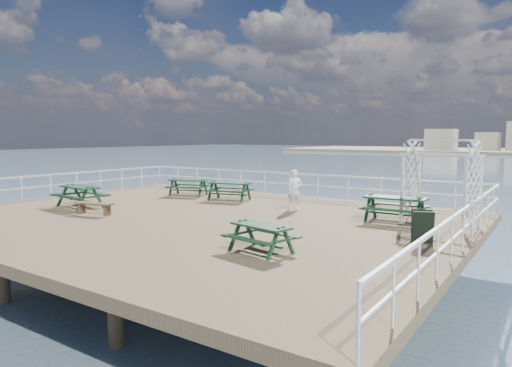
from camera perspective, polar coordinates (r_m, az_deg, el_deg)
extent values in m
cube|color=brown|center=(16.46, -7.72, -4.57)|extent=(18.00, 14.00, 0.30)
plane|color=#445F73|center=(53.35, 22.35, 0.33)|extent=(300.00, 300.00, 0.00)
cube|color=beige|center=(147.28, 22.23, 5.15)|extent=(8.00, 8.00, 6.00)
cube|color=beige|center=(145.25, 26.86, 4.74)|extent=(6.00, 8.00, 5.00)
cylinder|color=brown|center=(25.70, -11.95, -3.55)|extent=(0.36, 0.36, 2.10)
cylinder|color=brown|center=(18.32, 23.00, -7.75)|extent=(0.36, 0.36, 2.10)
cube|color=silver|center=(21.83, 4.33, 1.24)|extent=(17.70, 0.07, 0.07)
cube|color=silver|center=(21.88, 4.32, -0.06)|extent=(17.70, 0.05, 0.05)
cylinder|color=silver|center=(27.36, -11.96, 1.04)|extent=(0.05, 0.05, 1.10)
cube|color=silver|center=(23.13, -24.31, 0.99)|extent=(0.07, 13.70, 0.07)
cube|color=silver|center=(23.18, -24.26, -0.24)|extent=(0.05, 13.70, 0.05)
cube|color=silver|center=(12.31, 24.58, -2.97)|extent=(0.07, 13.70, 0.07)
cube|color=silver|center=(12.39, 24.48, -5.26)|extent=(0.05, 13.70, 0.05)
cylinder|color=silver|center=(5.99, 12.71, -16.76)|extent=(0.05, 0.05, 1.10)
cube|color=#13351A|center=(22.00, -8.48, 0.43)|extent=(1.94, 1.25, 0.06)
cube|color=#13351A|center=(22.58, -7.86, -0.16)|extent=(1.79, 0.83, 0.05)
cube|color=#13351A|center=(21.49, -9.11, -0.50)|extent=(1.79, 0.83, 0.05)
cube|color=#13351A|center=(22.35, -10.23, -0.32)|extent=(0.55, 1.40, 0.06)
cube|color=#13351A|center=(21.75, -6.65, -0.44)|extent=(0.55, 1.40, 0.06)
cube|color=#13351A|center=(22.62, -9.91, -0.37)|extent=(0.25, 0.52, 0.88)
cube|color=#13351A|center=(22.08, -10.56, -0.53)|extent=(0.25, 0.52, 0.88)
cube|color=#13351A|center=(22.03, -6.36, -0.48)|extent=(0.25, 0.52, 0.88)
cube|color=#13351A|center=(21.48, -6.94, -0.66)|extent=(0.25, 0.52, 0.88)
cube|color=#13351A|center=(22.06, -8.46, -0.84)|extent=(1.54, 0.60, 0.06)
cube|color=#13351A|center=(20.22, -3.35, 0.07)|extent=(1.99, 1.14, 0.06)
cube|color=#13351A|center=(20.82, -2.64, -0.59)|extent=(1.88, 0.68, 0.05)
cube|color=#13351A|center=(19.69, -4.09, -0.98)|extent=(1.88, 0.68, 0.05)
cube|color=#13351A|center=(20.59, -5.32, -0.74)|extent=(0.43, 1.48, 0.06)
cube|color=#13351A|center=(19.95, -1.30, -0.93)|extent=(0.43, 1.48, 0.06)
cube|color=#13351A|center=(20.87, -4.94, -0.79)|extent=(0.20, 0.54, 0.91)
cube|color=#13351A|center=(20.32, -5.70, -0.98)|extent=(0.20, 0.54, 0.91)
cube|color=#13351A|center=(20.25, -0.97, -0.98)|extent=(0.20, 0.54, 0.91)
cube|color=#13351A|center=(19.67, -1.65, -1.18)|extent=(0.20, 0.54, 0.91)
cube|color=#13351A|center=(20.28, -3.34, -1.36)|extent=(1.64, 0.46, 0.06)
cube|color=#13351A|center=(15.74, 17.03, -1.73)|extent=(2.00, 0.85, 0.07)
cube|color=#13351A|center=(16.42, 17.58, -2.56)|extent=(1.98, 0.36, 0.05)
cube|color=#13351A|center=(15.16, 16.35, -3.21)|extent=(1.98, 0.36, 0.05)
cube|color=#13351A|center=(16.02, 14.15, -2.75)|extent=(0.15, 1.59, 0.07)
cube|color=#13351A|center=(15.61, 19.90, -3.15)|extent=(0.15, 1.59, 0.07)
cube|color=#13351A|center=(16.33, 14.50, -2.78)|extent=(0.11, 0.57, 0.96)
cube|color=#13351A|center=(15.72, 13.78, -3.10)|extent=(0.11, 0.57, 0.96)
cube|color=#13351A|center=(15.93, 20.14, -3.18)|extent=(0.11, 0.57, 0.96)
cube|color=#13351A|center=(15.30, 19.64, -3.53)|extent=(0.11, 0.57, 0.96)
cube|color=#13351A|center=(15.82, 16.97, -3.65)|extent=(1.75, 0.16, 0.07)
cube|color=#13351A|center=(19.55, -21.18, -0.40)|extent=(2.06, 1.04, 0.07)
cube|color=#13351A|center=(19.89, -19.45, -1.16)|extent=(1.99, 0.55, 0.05)
cube|color=#13351A|center=(19.31, -22.89, -1.50)|extent=(1.99, 0.55, 0.05)
cube|color=#13351A|center=(20.32, -22.18, -1.18)|extent=(0.31, 1.59, 0.07)
cube|color=#13351A|center=(18.86, -20.02, -1.62)|extent=(0.31, 1.59, 0.07)
cube|color=#13351A|center=(20.47, -21.35, -1.25)|extent=(0.17, 0.57, 0.96)
cube|color=#13351A|center=(20.19, -23.02, -1.41)|extent=(0.17, 0.57, 0.96)
cube|color=#13351A|center=(19.02, -19.14, -1.69)|extent=(0.17, 0.57, 0.96)
cube|color=#13351A|center=(18.72, -20.91, -1.88)|extent=(0.17, 0.57, 0.96)
cube|color=#13351A|center=(19.61, -21.12, -1.96)|extent=(1.75, 0.34, 0.07)
cube|color=#13351A|center=(11.23, 0.63, -5.30)|extent=(1.68, 0.92, 0.05)
cube|color=#13351A|center=(11.66, 2.47, -6.17)|extent=(1.60, 0.53, 0.04)
cube|color=#13351A|center=(10.93, -1.35, -7.00)|extent=(1.60, 0.53, 0.04)
cube|color=#13351A|center=(11.75, -1.68, -6.15)|extent=(0.32, 1.27, 0.05)
cube|color=#13351A|center=(10.84, 3.13, -7.20)|extent=(0.32, 1.27, 0.05)
cube|color=#13351A|center=(11.94, -0.74, -6.17)|extent=(0.16, 0.46, 0.77)
cube|color=#13351A|center=(11.59, -2.64, -6.56)|extent=(0.16, 0.46, 0.77)
cube|color=#13351A|center=(11.05, 4.06, -7.19)|extent=(0.16, 0.46, 0.77)
cube|color=#13351A|center=(10.67, 2.16, -7.66)|extent=(0.16, 0.46, 0.77)
cube|color=#13351A|center=(11.33, 0.63, -7.44)|extent=(1.40, 0.34, 0.05)
cube|color=brown|center=(17.51, -19.59, -2.37)|extent=(1.57, 0.69, 0.06)
cube|color=brown|center=(17.92, -20.95, -2.95)|extent=(0.15, 0.33, 0.38)
cube|color=brown|center=(17.18, -18.12, -3.22)|extent=(0.15, 0.33, 0.38)
cube|color=silver|center=(15.57, 17.78, -0.74)|extent=(0.10, 0.10, 2.21)
cube|color=silver|center=(16.54, 19.68, -0.42)|extent=(0.10, 0.10, 2.21)
cube|color=silver|center=(14.69, 24.66, -1.39)|extent=(0.10, 0.10, 2.21)
cube|color=silver|center=(15.71, 26.22, -1.01)|extent=(0.10, 0.10, 2.21)
cube|color=silver|center=(15.01, 21.29, 3.27)|extent=(2.17, 0.57, 0.07)
cube|color=silver|center=(16.01, 23.03, 3.35)|extent=(2.17, 0.57, 0.07)
cube|color=silver|center=(15.50, 22.26, 5.04)|extent=(2.17, 0.56, 0.06)
cube|color=black|center=(12.83, 20.14, -5.23)|extent=(0.59, 0.41, 0.90)
cube|color=black|center=(13.01, 20.03, -5.07)|extent=(0.59, 0.41, 0.90)
imported|color=white|center=(17.60, 4.86, -0.79)|extent=(0.68, 0.65, 1.56)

